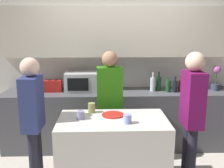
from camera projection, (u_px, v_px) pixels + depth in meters
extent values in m
cube|color=silver|center=(118.00, 61.00, 4.33)|extent=(6.40, 0.08, 2.70)
cube|color=beige|center=(119.00, 32.00, 4.03)|extent=(3.74, 0.32, 0.75)
cube|color=#4C4C51|center=(119.00, 119.00, 4.18)|extent=(3.60, 0.62, 0.91)
cube|color=beige|center=(113.00, 155.00, 3.05)|extent=(1.24, 0.71, 0.89)
cube|color=#B7BABC|center=(82.00, 82.00, 4.07)|extent=(0.52, 0.38, 0.30)
cube|color=black|center=(78.00, 85.00, 3.88)|extent=(0.31, 0.01, 0.19)
cube|color=#B21E19|center=(53.00, 86.00, 4.07)|extent=(0.26, 0.16, 0.18)
cube|color=black|center=(50.00, 80.00, 4.05)|extent=(0.02, 0.11, 0.01)
cube|color=black|center=(56.00, 80.00, 4.05)|extent=(0.02, 0.11, 0.01)
cylinder|color=#333D4C|center=(215.00, 87.00, 4.17)|extent=(0.14, 0.14, 0.10)
cylinder|color=#38662D|center=(216.00, 78.00, 4.14)|extent=(0.01, 0.01, 0.18)
sphere|color=#B25199|center=(217.00, 70.00, 4.11)|extent=(0.13, 0.13, 0.13)
cylinder|color=silver|center=(153.00, 84.00, 4.09)|extent=(0.08, 0.08, 0.21)
cylinder|color=silver|center=(153.00, 75.00, 4.05)|extent=(0.03, 0.03, 0.08)
cylinder|color=#194723|center=(159.00, 84.00, 4.14)|extent=(0.07, 0.07, 0.21)
cylinder|color=#194723|center=(159.00, 74.00, 4.11)|extent=(0.03, 0.03, 0.08)
cylinder|color=#194723|center=(168.00, 86.00, 4.05)|extent=(0.08, 0.08, 0.18)
cylinder|color=#194723|center=(169.00, 79.00, 4.02)|extent=(0.03, 0.03, 0.07)
cylinder|color=black|center=(175.00, 86.00, 4.03)|extent=(0.07, 0.07, 0.18)
cylinder|color=black|center=(175.00, 79.00, 4.00)|extent=(0.02, 0.02, 0.07)
cylinder|color=maroon|center=(180.00, 86.00, 4.07)|extent=(0.07, 0.07, 0.18)
cylinder|color=maroon|center=(181.00, 78.00, 4.04)|extent=(0.02, 0.02, 0.07)
cylinder|color=red|center=(113.00, 115.00, 3.07)|extent=(0.26, 0.26, 0.01)
cylinder|color=#8885AD|center=(81.00, 115.00, 2.94)|extent=(0.08, 0.08, 0.09)
cylinder|color=#8F9DE2|center=(127.00, 119.00, 2.82)|extent=(0.09, 0.09, 0.10)
cylinder|color=#92994E|center=(92.00, 108.00, 3.16)|extent=(0.08, 0.08, 0.12)
cylinder|color=black|center=(115.00, 137.00, 3.67)|extent=(0.11, 0.11, 0.77)
cylinder|color=black|center=(104.00, 138.00, 3.66)|extent=(0.11, 0.11, 0.77)
cube|color=#2B7111|center=(110.00, 90.00, 3.51)|extent=(0.35, 0.20, 0.61)
sphere|color=#9E7051|center=(110.00, 59.00, 3.42)|extent=(0.21, 0.21, 0.21)
cylinder|color=black|center=(38.00, 156.00, 3.14)|extent=(0.11, 0.11, 0.77)
cylinder|color=black|center=(34.00, 163.00, 2.98)|extent=(0.11, 0.11, 0.77)
cube|color=navy|center=(32.00, 103.00, 2.91)|extent=(0.20, 0.35, 0.61)
sphere|color=beige|center=(30.00, 67.00, 2.82)|extent=(0.21, 0.21, 0.21)
cylinder|color=black|center=(191.00, 161.00, 3.01)|extent=(0.11, 0.11, 0.80)
cylinder|color=black|center=(187.00, 154.00, 3.17)|extent=(0.11, 0.11, 0.80)
cube|color=#5E0E45|center=(193.00, 99.00, 2.94)|extent=(0.19, 0.34, 0.63)
sphere|color=beige|center=(195.00, 62.00, 2.85)|extent=(0.22, 0.22, 0.22)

